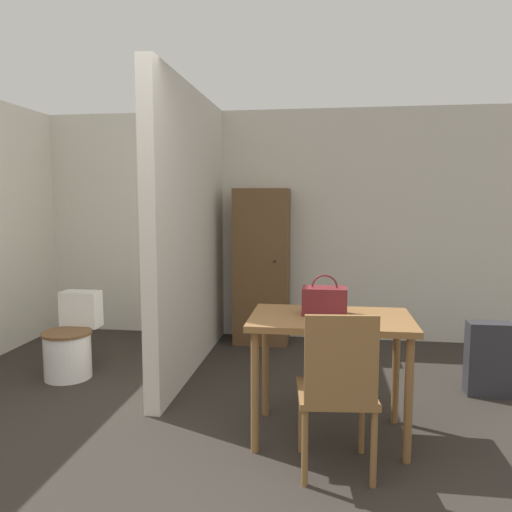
# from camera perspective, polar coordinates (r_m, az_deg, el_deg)

# --- Properties ---
(wall_back) EXTENTS (5.76, 0.12, 2.50)m
(wall_back) POSITION_cam_1_polar(r_m,az_deg,el_deg) (5.60, -0.13, 3.57)
(wall_back) COLOR beige
(wall_back) RESTS_ON ground_plane
(partition_wall) EXTENTS (0.12, 2.23, 2.50)m
(partition_wall) POSITION_cam_1_polar(r_m,az_deg,el_deg) (4.54, -7.43, 2.84)
(partition_wall) COLOR beige
(partition_wall) RESTS_ON ground_plane
(dining_table) EXTENTS (1.02, 0.65, 0.80)m
(dining_table) POSITION_cam_1_polar(r_m,az_deg,el_deg) (3.24, 8.52, -8.70)
(dining_table) COLOR brown
(dining_table) RESTS_ON ground_plane
(wooden_chair) EXTENTS (0.47, 0.47, 0.94)m
(wooden_chair) POSITION_cam_1_polar(r_m,az_deg,el_deg) (2.86, 9.32, -14.61)
(wooden_chair) COLOR brown
(wooden_chair) RESTS_ON ground_plane
(toilet) EXTENTS (0.42, 0.57, 0.71)m
(toilet) POSITION_cam_1_polar(r_m,az_deg,el_deg) (4.70, -20.39, -9.33)
(toilet) COLOR white
(toilet) RESTS_ON ground_plane
(handbag) EXTENTS (0.28, 0.17, 0.26)m
(handbag) POSITION_cam_1_polar(r_m,az_deg,el_deg) (3.25, 7.82, -5.05)
(handbag) COLOR maroon
(handbag) RESTS_ON dining_table
(wooden_cabinet) EXTENTS (0.57, 0.45, 1.65)m
(wooden_cabinet) POSITION_cam_1_polar(r_m,az_deg,el_deg) (5.34, 0.68, -1.17)
(wooden_cabinet) COLOR brown
(wooden_cabinet) RESTS_ON ground_plane
(space_heater) EXTENTS (0.33, 0.17, 0.58)m
(space_heater) POSITION_cam_1_polar(r_m,az_deg,el_deg) (4.39, 25.04, -10.60)
(space_heater) COLOR #2D2D33
(space_heater) RESTS_ON ground_plane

